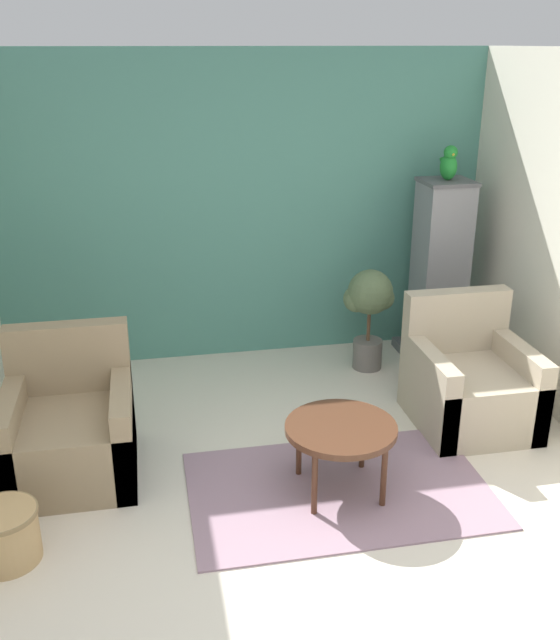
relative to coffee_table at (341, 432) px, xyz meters
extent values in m
plane|color=beige|center=(-0.24, -0.87, -0.41)|extent=(20.00, 20.00, 0.00)
cube|color=#4C897A|center=(-0.24, 2.21, 0.85)|extent=(4.15, 0.06, 2.52)
cube|color=gray|center=(0.00, 0.00, -0.40)|extent=(1.82, 1.15, 0.01)
cylinder|color=#472819|center=(0.00, 0.00, 0.02)|extent=(0.67, 0.67, 0.04)
cylinder|color=#472819|center=(-0.21, -0.21, -0.20)|extent=(0.04, 0.04, 0.41)
cylinder|color=#472819|center=(0.21, -0.21, -0.20)|extent=(0.04, 0.04, 0.41)
cylinder|color=#472819|center=(-0.21, 0.21, -0.20)|extent=(0.04, 0.04, 0.41)
cylinder|color=#472819|center=(0.21, 0.21, -0.20)|extent=(0.04, 0.04, 0.41)
cube|color=#8E7A5B|center=(-1.59, 0.48, -0.19)|extent=(0.77, 0.82, 0.44)
cube|color=#8E7A5B|center=(-1.59, 0.82, 0.26)|extent=(0.77, 0.14, 0.46)
cube|color=#8E7A5B|center=(-1.92, 0.48, -0.11)|extent=(0.12, 0.82, 0.60)
cube|color=#8E7A5B|center=(-1.27, 0.48, -0.11)|extent=(0.12, 0.82, 0.60)
cube|color=tan|center=(1.13, 0.61, -0.19)|extent=(0.77, 0.82, 0.44)
cube|color=tan|center=(1.13, 0.95, 0.26)|extent=(0.77, 0.14, 0.46)
cube|color=tan|center=(0.80, 0.61, -0.11)|extent=(0.12, 0.82, 0.60)
cube|color=tan|center=(1.45, 0.61, -0.11)|extent=(0.12, 0.82, 0.60)
cube|color=#555559|center=(1.35, 1.80, -0.37)|extent=(0.56, 0.56, 0.07)
cube|color=gray|center=(1.35, 1.80, 0.38)|extent=(0.38, 0.38, 1.42)
cube|color=#555559|center=(1.35, 1.80, 1.10)|extent=(0.40, 0.40, 0.03)
ellipsoid|color=#1E842D|center=(1.35, 1.80, 1.22)|extent=(0.13, 0.16, 0.21)
sphere|color=#1E842D|center=(1.35, 1.78, 1.34)|extent=(0.11, 0.11, 0.11)
cone|color=gold|center=(1.35, 1.73, 1.33)|extent=(0.05, 0.05, 0.05)
cone|color=#1E842D|center=(1.35, 1.87, 1.20)|extent=(0.06, 0.13, 0.18)
cylinder|color=#66605B|center=(0.70, 1.66, -0.28)|extent=(0.24, 0.24, 0.25)
cylinder|color=brown|center=(0.70, 1.66, -0.01)|extent=(0.03, 0.03, 0.29)
sphere|color=#566B47|center=(0.70, 1.66, 0.26)|extent=(0.37, 0.37, 0.37)
sphere|color=#566B47|center=(0.60, 1.70, 0.20)|extent=(0.22, 0.22, 0.22)
sphere|color=#566B47|center=(0.79, 1.63, 0.22)|extent=(0.20, 0.20, 0.20)
cylinder|color=tan|center=(-1.88, -0.27, -0.26)|extent=(0.35, 0.35, 0.30)
cylinder|color=olive|center=(-1.88, -0.27, -0.12)|extent=(0.37, 0.37, 0.02)
camera|label=1|loc=(-1.06, -3.53, 2.15)|focal=40.00mm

